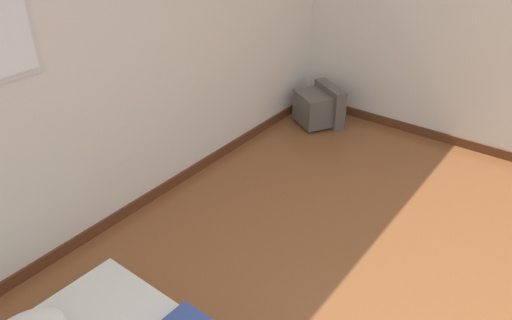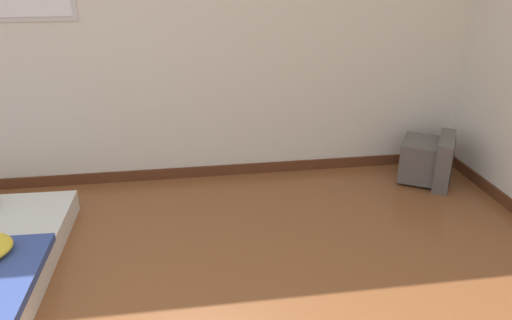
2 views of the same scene
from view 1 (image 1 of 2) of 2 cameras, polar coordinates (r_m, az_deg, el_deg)
name	(u,v)px [view 1 (image 1 of 2)]	position (r m, az deg, el deg)	size (l,w,h in m)	color
wall_back	(78,60)	(3.38, -19.72, 10.70)	(8.02, 0.08, 2.60)	silver
crt_tv	(319,107)	(5.23, 7.26, 6.07)	(0.56, 0.57, 0.40)	#56514C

